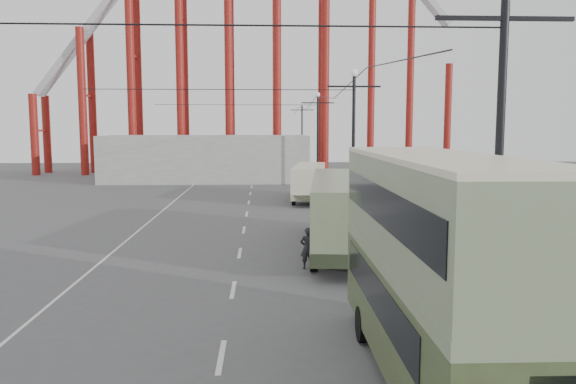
{
  "coord_description": "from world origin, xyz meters",
  "views": [
    {
      "loc": [
        0.08,
        -15.84,
        5.83
      ],
      "look_at": [
        1.22,
        8.88,
        3.0
      ],
      "focal_mm": 35.0,
      "sensor_mm": 36.0,
      "label": 1
    }
  ],
  "objects_px": {
    "single_decker_green": "(343,210)",
    "single_decker_cream": "(309,181)",
    "pedestrian": "(308,248)",
    "lamp_post_near": "(504,38)",
    "double_decker_bus": "(435,259)"
  },
  "relations": [
    {
      "from": "single_decker_green",
      "to": "double_decker_bus",
      "type": "bearing_deg",
      "value": -83.67
    },
    {
      "from": "pedestrian",
      "to": "lamp_post_near",
      "type": "bearing_deg",
      "value": 101.47
    },
    {
      "from": "lamp_post_near",
      "to": "pedestrian",
      "type": "xyz_separation_m",
      "value": [
        -3.66,
        9.95,
        -6.99
      ]
    },
    {
      "from": "double_decker_bus",
      "to": "single_decker_green",
      "type": "xyz_separation_m",
      "value": [
        0.02,
        14.34,
        -0.99
      ]
    },
    {
      "from": "double_decker_bus",
      "to": "pedestrian",
      "type": "relative_size",
      "value": 5.63
    },
    {
      "from": "lamp_post_near",
      "to": "pedestrian",
      "type": "relative_size",
      "value": 6.2
    },
    {
      "from": "lamp_post_near",
      "to": "single_decker_green",
      "type": "relative_size",
      "value": 0.86
    },
    {
      "from": "lamp_post_near",
      "to": "double_decker_bus",
      "type": "xyz_separation_m",
      "value": [
        -1.73,
        -0.88,
        -4.92
      ]
    },
    {
      "from": "lamp_post_near",
      "to": "single_decker_green",
      "type": "distance_m",
      "value": 14.79
    },
    {
      "from": "single_decker_cream",
      "to": "pedestrian",
      "type": "relative_size",
      "value": 5.36
    },
    {
      "from": "double_decker_bus",
      "to": "pedestrian",
      "type": "distance_m",
      "value": 11.19
    },
    {
      "from": "lamp_post_near",
      "to": "single_decker_green",
      "type": "bearing_deg",
      "value": 97.22
    },
    {
      "from": "single_decker_green",
      "to": "single_decker_cream",
      "type": "height_order",
      "value": "single_decker_green"
    },
    {
      "from": "single_decker_cream",
      "to": "pedestrian",
      "type": "xyz_separation_m",
      "value": [
        -1.92,
        -22.11,
        -0.73
      ]
    },
    {
      "from": "double_decker_bus",
      "to": "pedestrian",
      "type": "bearing_deg",
      "value": 100.79
    }
  ]
}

